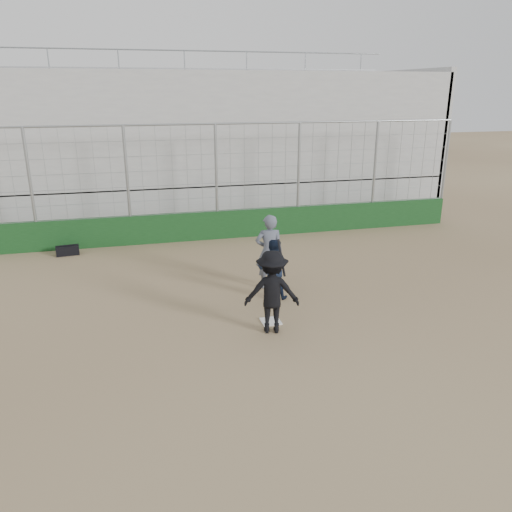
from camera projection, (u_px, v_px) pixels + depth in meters
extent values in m
plane|color=brown|center=(271.00, 322.00, 11.54)|extent=(90.00, 90.00, 0.00)
cube|color=white|center=(271.00, 321.00, 11.53)|extent=(0.44, 0.44, 0.02)
cube|color=#113715|center=(218.00, 225.00, 17.81)|extent=(18.00, 0.25, 1.00)
cylinder|color=gray|center=(217.00, 183.00, 17.33)|extent=(0.10, 0.10, 4.00)
cylinder|color=gray|center=(444.00, 173.00, 19.42)|extent=(0.10, 0.10, 4.00)
cylinder|color=gray|center=(215.00, 124.00, 16.69)|extent=(18.00, 0.07, 0.07)
cube|color=#9D9D9D|center=(198.00, 190.00, 22.26)|extent=(20.00, 6.70, 1.60)
cube|color=#9D9D9D|center=(196.00, 123.00, 21.33)|extent=(20.00, 6.70, 4.20)
cube|color=#9D9D9D|center=(404.00, 137.00, 23.91)|extent=(0.25, 6.70, 6.10)
cylinder|color=gray|center=(184.00, 50.00, 23.24)|extent=(20.00, 0.06, 0.06)
imported|color=black|center=(272.00, 292.00, 10.82)|extent=(1.34, 0.96, 1.87)
cylinder|color=black|center=(281.00, 258.00, 10.79)|extent=(0.07, 0.57, 0.71)
imported|color=black|center=(273.00, 280.00, 12.67)|extent=(0.90, 0.79, 1.03)
sphere|color=maroon|center=(273.00, 264.00, 12.53)|extent=(0.28, 0.28, 0.28)
imported|color=#505766|center=(269.00, 255.00, 13.26)|extent=(0.78, 0.56, 1.82)
cube|color=black|center=(68.00, 250.00, 16.12)|extent=(0.74, 0.37, 0.30)
cylinder|color=black|center=(67.00, 245.00, 16.06)|extent=(0.46, 0.09, 0.04)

